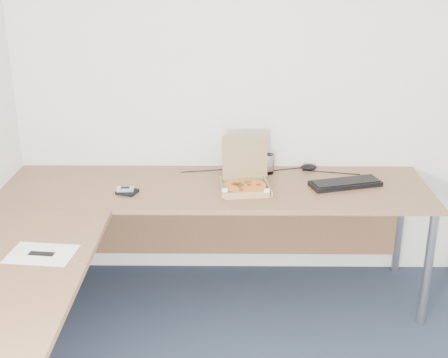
{
  "coord_description": "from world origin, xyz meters",
  "views": [
    {
      "loc": [
        -0.42,
        -1.89,
        2.04
      ],
      "look_at": [
        -0.45,
        1.28,
        0.82
      ],
      "focal_mm": 48.29,
      "sensor_mm": 36.0,
      "label": 1
    }
  ],
  "objects_px": {
    "desk": "(152,221)",
    "pizza_box": "(245,183)",
    "keyboard": "(345,184)",
    "wallet": "(127,192)",
    "drinking_glass": "(268,164)"
  },
  "relations": [
    {
      "from": "drinking_glass",
      "to": "keyboard",
      "type": "height_order",
      "value": "drinking_glass"
    },
    {
      "from": "pizza_box",
      "to": "keyboard",
      "type": "height_order",
      "value": "pizza_box"
    },
    {
      "from": "keyboard",
      "to": "wallet",
      "type": "bearing_deg",
      "value": 169.7
    },
    {
      "from": "desk",
      "to": "pizza_box",
      "type": "height_order",
      "value": "pizza_box"
    },
    {
      "from": "drinking_glass",
      "to": "keyboard",
      "type": "distance_m",
      "value": 0.49
    },
    {
      "from": "pizza_box",
      "to": "drinking_glass",
      "type": "height_order",
      "value": "pizza_box"
    },
    {
      "from": "pizza_box",
      "to": "keyboard",
      "type": "bearing_deg",
      "value": -1.91
    },
    {
      "from": "drinking_glass",
      "to": "wallet",
      "type": "relative_size",
      "value": 1.15
    },
    {
      "from": "keyboard",
      "to": "wallet",
      "type": "xyz_separation_m",
      "value": [
        -1.27,
        -0.13,
        -0.0
      ]
    },
    {
      "from": "wallet",
      "to": "pizza_box",
      "type": "bearing_deg",
      "value": 26.29
    },
    {
      "from": "pizza_box",
      "to": "drinking_glass",
      "type": "xyz_separation_m",
      "value": [
        0.15,
        0.26,
        0.03
      ]
    },
    {
      "from": "desk",
      "to": "pizza_box",
      "type": "distance_m",
      "value": 0.63
    },
    {
      "from": "pizza_box",
      "to": "drinking_glass",
      "type": "bearing_deg",
      "value": 52.94
    },
    {
      "from": "drinking_glass",
      "to": "keyboard",
      "type": "xyz_separation_m",
      "value": [
        0.44,
        -0.2,
        -0.05
      ]
    },
    {
      "from": "desk",
      "to": "pizza_box",
      "type": "relative_size",
      "value": 7.93
    }
  ]
}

